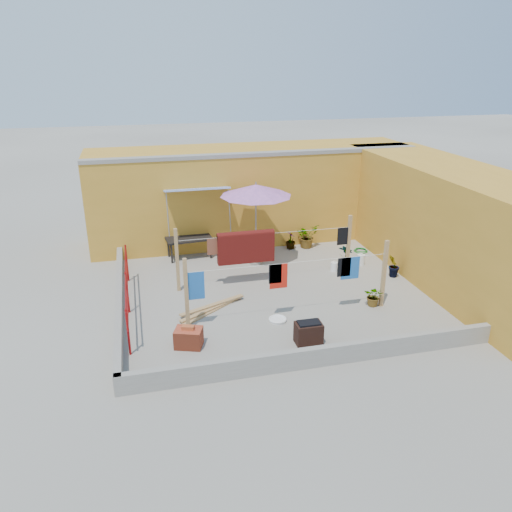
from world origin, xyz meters
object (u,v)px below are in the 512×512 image
(water_jug_a, at_px, (361,260))
(water_jug_b, at_px, (334,267))
(outdoor_table, at_px, (189,240))
(brick_stack, at_px, (189,338))
(brazier, at_px, (309,333))
(patio_umbrella, at_px, (256,191))
(white_basin, at_px, (278,320))
(green_hose, at_px, (361,250))
(plant_back_a, at_px, (307,236))

(water_jug_a, distance_m, water_jug_b, 1.05)
(outdoor_table, xyz_separation_m, brick_stack, (-0.67, -5.38, -0.39))
(brazier, xyz_separation_m, water_jug_b, (2.14, 3.72, -0.12))
(patio_umbrella, xyz_separation_m, white_basin, (-0.38, -3.75, -2.29))
(white_basin, distance_m, water_jug_a, 4.55)
(patio_umbrella, distance_m, green_hose, 4.32)
(white_basin, height_order, water_jug_b, water_jug_b)
(water_jug_a, bearing_deg, brazier, -128.18)
(white_basin, relative_size, plant_back_a, 0.55)
(outdoor_table, bearing_deg, green_hose, -8.33)
(outdoor_table, relative_size, water_jug_b, 4.65)
(outdoor_table, xyz_separation_m, brazier, (1.96, -5.88, -0.35))
(brick_stack, xyz_separation_m, brazier, (2.63, -0.50, 0.04))
(outdoor_table, bearing_deg, water_jug_b, -27.79)
(outdoor_table, bearing_deg, water_jug_a, -20.18)
(outdoor_table, xyz_separation_m, white_basin, (1.57, -4.74, -0.57))
(brick_stack, distance_m, green_hose, 7.76)
(outdoor_table, relative_size, white_basin, 3.38)
(brazier, height_order, water_jug_b, brazier)
(brick_stack, relative_size, green_hose, 1.52)
(outdoor_table, xyz_separation_m, water_jug_b, (4.10, -2.16, -0.47))
(outdoor_table, distance_m, brick_stack, 5.43)
(water_jug_a, bearing_deg, green_hose, 64.67)
(patio_umbrella, bearing_deg, brick_stack, -120.88)
(water_jug_b, bearing_deg, green_hose, 41.52)
(brazier, bearing_deg, white_basin, 108.79)
(plant_back_a, bearing_deg, outdoor_table, 180.00)
(patio_umbrella, xyz_separation_m, green_hose, (3.65, 0.17, -2.30))
(brick_stack, xyz_separation_m, water_jug_a, (5.77, 3.50, -0.06))
(brazier, xyz_separation_m, green_hose, (3.65, 5.06, -0.23))
(white_basin, bearing_deg, outdoor_table, 108.37)
(water_jug_b, relative_size, green_hose, 0.69)
(green_hose, relative_size, plant_back_a, 0.57)
(water_jug_a, height_order, plant_back_a, plant_back_a)
(water_jug_b, distance_m, green_hose, 2.02)
(water_jug_a, bearing_deg, water_jug_b, -164.44)
(green_hose, height_order, plant_back_a, plant_back_a)
(patio_umbrella, bearing_deg, brazier, -89.94)
(water_jug_a, relative_size, plant_back_a, 0.46)
(outdoor_table, height_order, white_basin, outdoor_table)
(water_jug_a, height_order, green_hose, water_jug_a)
(brick_stack, distance_m, water_jug_a, 6.75)
(patio_umbrella, bearing_deg, plant_back_a, 26.05)
(green_hose, xyz_separation_m, plant_back_a, (-1.63, 0.82, 0.38))
(outdoor_table, distance_m, water_jug_b, 4.65)
(outdoor_table, distance_m, brazier, 6.21)
(water_jug_b, distance_m, plant_back_a, 2.18)
(brick_stack, relative_size, water_jug_a, 1.87)
(brick_stack, height_order, water_jug_a, brick_stack)
(white_basin, xyz_separation_m, water_jug_a, (3.53, 2.86, 0.12))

